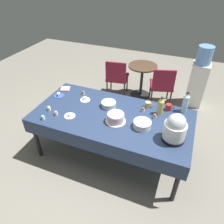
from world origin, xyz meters
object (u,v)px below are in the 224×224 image
at_px(coffee_mug_red, 169,107).
at_px(round_cafe_table, 142,75).
at_px(slow_cooker, 175,128).
at_px(glass_salad_bowl, 109,104).
at_px(maroon_chair_right, 162,84).
at_px(cupcake_mint, 56,113).
at_px(water_cooler, 198,79).
at_px(potluck_table, 112,118).
at_px(ceramic_snack_bowl, 142,124).
at_px(soda_bottle_water, 186,103).
at_px(dessert_plate_cream, 85,99).
at_px(dessert_plate_cobalt, 59,95).
at_px(dessert_plate_white, 70,116).
at_px(cupcake_rose, 83,93).
at_px(maroon_chair_left, 117,76).
at_px(coffee_mug_tan, 148,105).
at_px(cupcake_lemon, 143,109).
at_px(frosted_layer_cake, 116,118).
at_px(cupcake_berry, 43,117).
at_px(soda_bottle_ginger_ale, 161,106).
at_px(cupcake_vanilla, 155,116).
at_px(cupcake_cocoa, 49,108).

distance_m(coffee_mug_red, round_cafe_table, 1.64).
bearing_deg(slow_cooker, glass_salad_bowl, 160.04).
xyz_separation_m(slow_cooker, maroon_chair_right, (-0.44, 1.80, -0.43)).
xyz_separation_m(cupcake_mint, water_cooler, (1.78, 2.22, -0.19)).
xyz_separation_m(potluck_table, ceramic_snack_bowl, (0.46, -0.09, 0.11)).
bearing_deg(potluck_table, soda_bottle_water, 26.77).
height_order(ceramic_snack_bowl, dessert_plate_cream, ceramic_snack_bowl).
bearing_deg(ceramic_snack_bowl, dessert_plate_cobalt, 170.40).
bearing_deg(soda_bottle_water, dessert_plate_white, -153.96).
bearing_deg(dessert_plate_white, dessert_plate_cream, 88.93).
bearing_deg(slow_cooker, cupcake_rose, 160.98).
xyz_separation_m(maroon_chair_left, water_cooler, (1.60, 0.31, 0.10)).
xyz_separation_m(ceramic_snack_bowl, coffee_mug_tan, (-0.04, 0.47, -0.00)).
bearing_deg(potluck_table, dessert_plate_white, -155.23).
height_order(dessert_plate_cream, dessert_plate_white, dessert_plate_cream).
xyz_separation_m(slow_cooker, dessert_plate_cream, (-1.38, 0.37, -0.16)).
relative_size(cupcake_rose, coffee_mug_tan, 0.56).
xyz_separation_m(cupcake_rose, round_cafe_table, (0.58, 1.51, -0.28)).
relative_size(coffee_mug_red, water_cooler, 0.10).
bearing_deg(water_cooler, maroon_chair_left, -169.14).
relative_size(slow_cooker, maroon_chair_left, 0.43).
bearing_deg(water_cooler, ceramic_snack_bowl, -106.76).
bearing_deg(maroon_chair_left, dessert_plate_white, -89.77).
height_order(cupcake_lemon, cupcake_rose, same).
distance_m(frosted_layer_cake, round_cafe_table, 1.99).
distance_m(ceramic_snack_bowl, dessert_plate_cobalt, 1.44).
relative_size(cupcake_berry, soda_bottle_water, 0.22).
distance_m(slow_cooker, soda_bottle_ginger_ale, 0.52).
relative_size(dessert_plate_cobalt, round_cafe_table, 0.23).
bearing_deg(soda_bottle_water, dessert_plate_cream, -169.47).
xyz_separation_m(potluck_table, cupcake_vanilla, (0.56, 0.15, 0.09)).
relative_size(maroon_chair_left, maroon_chair_right, 1.00).
relative_size(slow_cooker, cupcake_berry, 5.47).
distance_m(frosted_layer_cake, slow_cooker, 0.77).
xyz_separation_m(dessert_plate_cobalt, maroon_chair_right, (1.38, 1.48, -0.27)).
bearing_deg(ceramic_snack_bowl, cupcake_berry, -165.12).
relative_size(cupcake_vanilla, cupcake_mint, 1.00).
xyz_separation_m(dessert_plate_cobalt, cupcake_mint, (0.24, -0.44, 0.02)).
distance_m(soda_bottle_ginger_ale, round_cafe_table, 1.74).
distance_m(ceramic_snack_bowl, cupcake_lemon, 0.35).
height_order(dessert_plate_white, soda_bottle_water, soda_bottle_water).
distance_m(potluck_table, frosted_layer_cake, 0.20).
relative_size(cupcake_berry, water_cooler, 0.05).
distance_m(coffee_mug_tan, coffee_mug_red, 0.29).
bearing_deg(coffee_mug_red, round_cafe_table, 117.84).
height_order(cupcake_rose, cupcake_berry, same).
xyz_separation_m(ceramic_snack_bowl, cupcake_mint, (-1.18, -0.20, -0.01)).
bearing_deg(dessert_plate_white, cupcake_cocoa, 177.43).
bearing_deg(slow_cooker, frosted_layer_cake, 175.31).
xyz_separation_m(ceramic_snack_bowl, dessert_plate_white, (-0.99, -0.15, -0.04)).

